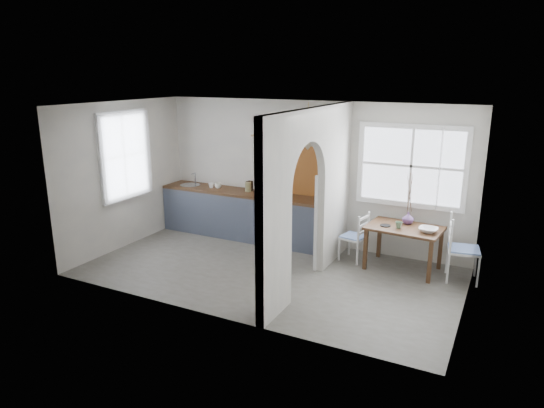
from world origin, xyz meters
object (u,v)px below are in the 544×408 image
at_px(dining_table, 403,248).
at_px(chair_right, 464,249).
at_px(vase, 408,218).
at_px(kettle, 324,196).
at_px(chair_left, 354,236).

distance_m(dining_table, chair_right, 0.92).
bearing_deg(vase, kettle, -178.41).
bearing_deg(dining_table, chair_right, 3.58).
relative_size(kettle, vase, 1.22).
height_order(chair_left, vase, vase).
bearing_deg(kettle, vase, -17.54).
distance_m(chair_left, kettle, 0.85).
xyz_separation_m(chair_right, vase, (-0.90, 0.22, 0.30)).
height_order(dining_table, kettle, kettle).
bearing_deg(chair_left, chair_right, 99.53).
height_order(chair_right, vase, chair_right).
bearing_deg(kettle, chair_left, -31.67).
relative_size(chair_right, kettle, 4.37).
xyz_separation_m(dining_table, vase, (0.01, 0.20, 0.45)).
relative_size(chair_left, vase, 4.43).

